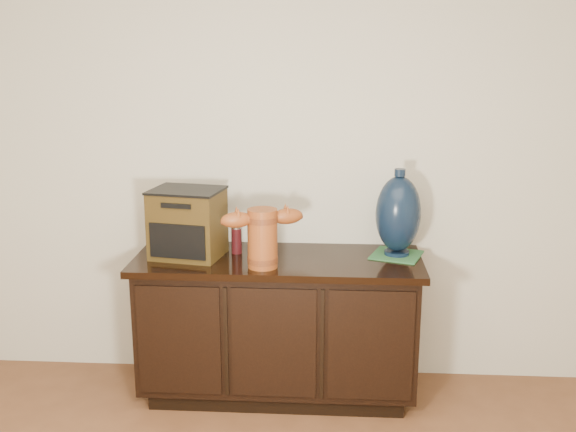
# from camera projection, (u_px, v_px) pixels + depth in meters

# --- Properties ---
(room) EXTENTS (5.00, 5.00, 5.00)m
(room) POSITION_uv_depth(u_px,v_px,m) (171.00, 351.00, 1.13)
(room) COLOR brown
(room) RESTS_ON ground
(sideboard) EXTENTS (1.46, 0.56, 0.75)m
(sideboard) POSITION_uv_depth(u_px,v_px,m) (278.00, 325.00, 3.51)
(sideboard) COLOR black
(sideboard) RESTS_ON ground
(terracotta_vessel) EXTENTS (0.41, 0.21, 0.29)m
(terracotta_vessel) POSITION_uv_depth(u_px,v_px,m) (262.00, 235.00, 3.23)
(terracotta_vessel) COLOR #94461A
(terracotta_vessel) RESTS_ON sideboard
(tv_radio) EXTENTS (0.39, 0.34, 0.35)m
(tv_radio) POSITION_uv_depth(u_px,v_px,m) (188.00, 223.00, 3.40)
(tv_radio) COLOR #3B2A0E
(tv_radio) RESTS_ON sideboard
(green_mat) EXTENTS (0.30, 0.30, 0.01)m
(green_mat) POSITION_uv_depth(u_px,v_px,m) (397.00, 255.00, 3.45)
(green_mat) COLOR #2B5F33
(green_mat) RESTS_ON sideboard
(lamp_base) EXTENTS (0.29, 0.29, 0.44)m
(lamp_base) POSITION_uv_depth(u_px,v_px,m) (398.00, 214.00, 3.40)
(lamp_base) COLOR black
(lamp_base) RESTS_ON green_mat
(spray_can) EXTENTS (0.05, 0.05, 0.15)m
(spray_can) POSITION_uv_depth(u_px,v_px,m) (237.00, 239.00, 3.48)
(spray_can) COLOR #570F14
(spray_can) RESTS_ON sideboard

